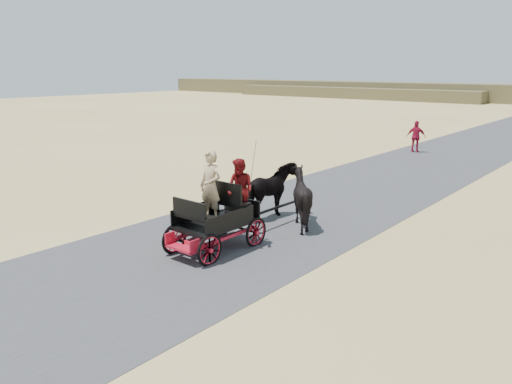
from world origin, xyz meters
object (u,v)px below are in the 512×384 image
Objects in this scene: horse_right at (301,198)px; pedestrian at (416,137)px; carriage at (216,236)px; horse_left at (271,192)px.

pedestrian reaches higher than horse_right.
carriage is at bearing 83.57° from pedestrian.
carriage is 1.20× the size of horse_left.
pedestrian is at bearing -79.84° from horse_right.
pedestrian reaches higher than carriage.
horse_left is (-0.55, 3.00, 0.49)m from carriage.
horse_right is (1.10, 0.00, 0.00)m from horse_left.
carriage is 3.09m from horse_right.
pedestrian is at bearing 96.75° from carriage.
carriage is 3.09m from horse_left.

